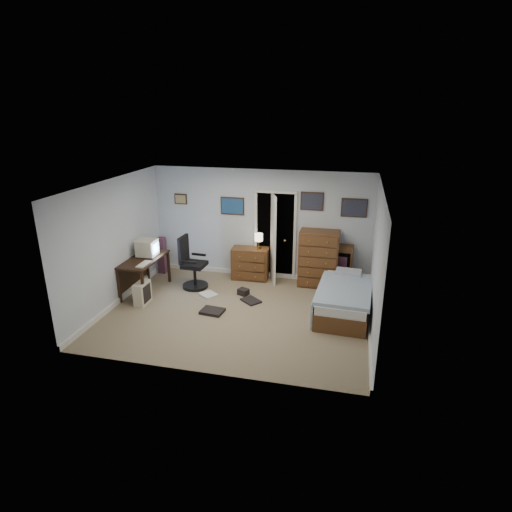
{
  "coord_description": "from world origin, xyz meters",
  "views": [
    {
      "loc": [
        2.05,
        -7.17,
        3.82
      ],
      "look_at": [
        0.3,
        0.3,
        1.1
      ],
      "focal_mm": 30.0,
      "sensor_mm": 36.0,
      "label": 1
    }
  ],
  "objects_px": {
    "computer_desk": "(141,266)",
    "office_chair": "(192,268)",
    "bed": "(344,299)",
    "low_dresser": "(250,263)",
    "tall_dresser": "(319,259)"
  },
  "relations": [
    {
      "from": "computer_desk",
      "to": "tall_dresser",
      "type": "distance_m",
      "value": 3.86
    },
    {
      "from": "low_dresser",
      "to": "tall_dresser",
      "type": "xyz_separation_m",
      "value": [
        1.56,
        -0.02,
        0.26
      ]
    },
    {
      "from": "computer_desk",
      "to": "bed",
      "type": "height_order",
      "value": "computer_desk"
    },
    {
      "from": "tall_dresser",
      "to": "bed",
      "type": "relative_size",
      "value": 0.66
    },
    {
      "from": "computer_desk",
      "to": "low_dresser",
      "type": "xyz_separation_m",
      "value": [
        2.1,
        1.23,
        -0.22
      ]
    },
    {
      "from": "low_dresser",
      "to": "bed",
      "type": "xyz_separation_m",
      "value": [
        2.17,
        -1.27,
        -0.08
      ]
    },
    {
      "from": "computer_desk",
      "to": "bed",
      "type": "relative_size",
      "value": 0.69
    },
    {
      "from": "office_chair",
      "to": "low_dresser",
      "type": "bearing_deg",
      "value": 37.38
    },
    {
      "from": "computer_desk",
      "to": "office_chair",
      "type": "bearing_deg",
      "value": 25.15
    },
    {
      "from": "bed",
      "to": "low_dresser",
      "type": "bearing_deg",
      "value": 152.86
    },
    {
      "from": "bed",
      "to": "computer_desk",
      "type": "bearing_deg",
      "value": -177.39
    },
    {
      "from": "computer_desk",
      "to": "office_chair",
      "type": "distance_m",
      "value": 1.09
    },
    {
      "from": "low_dresser",
      "to": "tall_dresser",
      "type": "distance_m",
      "value": 1.58
    },
    {
      "from": "computer_desk",
      "to": "tall_dresser",
      "type": "xyz_separation_m",
      "value": [
        3.66,
        1.21,
        0.04
      ]
    },
    {
      "from": "computer_desk",
      "to": "bed",
      "type": "distance_m",
      "value": 4.29
    }
  ]
}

